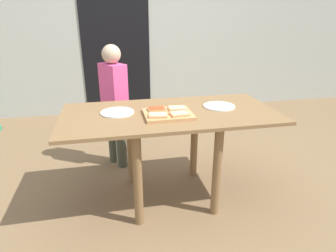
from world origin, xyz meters
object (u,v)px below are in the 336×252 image
(pizza_slice_far_right, at_px, (177,108))
(plate_white_left, at_px, (117,112))
(cutting_board, at_px, (168,114))
(dining_table, at_px, (170,126))
(child_left, at_px, (114,100))
(pizza_slice_near_right, at_px, (179,114))
(pizza_slice_far_left, at_px, (157,109))
(plate_white_right, at_px, (219,106))
(pizza_slice_near_left, at_px, (158,115))

(pizza_slice_far_right, distance_m, plate_white_left, 0.42)
(cutting_board, relative_size, pizza_slice_far_right, 2.54)
(dining_table, relative_size, child_left, 1.36)
(child_left, bearing_deg, pizza_slice_near_right, -61.68)
(pizza_slice_near_right, height_order, child_left, child_left)
(pizza_slice_far_left, xyz_separation_m, pizza_slice_near_right, (0.13, -0.13, 0.00))
(plate_white_right, xyz_separation_m, plate_white_left, (-0.74, 0.01, 0.00))
(dining_table, relative_size, plate_white_right, 6.44)
(pizza_slice_near_left, distance_m, pizza_slice_near_right, 0.14)
(pizza_slice_far_left, height_order, child_left, child_left)
(plate_white_right, bearing_deg, pizza_slice_far_left, -174.09)
(pizza_slice_near_right, bearing_deg, child_left, 118.32)
(dining_table, distance_m, plate_white_right, 0.40)
(dining_table, relative_size, plate_white_left, 6.44)
(child_left, bearing_deg, pizza_slice_far_right, -56.67)
(child_left, bearing_deg, plate_white_left, -89.49)
(pizza_slice_far_left, distance_m, plate_white_right, 0.48)
(cutting_board, distance_m, plate_white_left, 0.36)
(pizza_slice_far_right, relative_size, pizza_slice_near_right, 0.99)
(pizza_slice_near_right, bearing_deg, plate_white_left, 154.73)
(dining_table, relative_size, pizza_slice_far_right, 11.82)
(cutting_board, xyz_separation_m, pizza_slice_far_left, (-0.07, 0.07, 0.02))
(pizza_slice_near_right, distance_m, child_left, 0.85)
(cutting_board, xyz_separation_m, pizza_slice_near_left, (-0.08, -0.06, 0.02))
(pizza_slice_near_left, xyz_separation_m, child_left, (-0.26, 0.74, -0.09))
(pizza_slice_far_left, distance_m, plate_white_left, 0.27)
(pizza_slice_near_left, bearing_deg, dining_table, 50.53)
(pizza_slice_near_right, bearing_deg, pizza_slice_far_left, 135.15)
(pizza_slice_far_right, bearing_deg, dining_table, 161.26)
(plate_white_right, bearing_deg, pizza_slice_near_left, -160.15)
(cutting_board, distance_m, pizza_slice_far_left, 0.10)
(dining_table, height_order, pizza_slice_far_left, pizza_slice_far_left)
(pizza_slice_near_left, relative_size, child_left, 0.12)
(dining_table, distance_m, pizza_slice_far_left, 0.17)
(pizza_slice_near_right, relative_size, child_left, 0.12)
(pizza_slice_near_right, distance_m, plate_white_left, 0.44)
(pizza_slice_near_right, relative_size, plate_white_left, 0.55)
(pizza_slice_far_right, bearing_deg, cutting_board, -144.12)
(plate_white_right, relative_size, child_left, 0.21)
(pizza_slice_far_right, distance_m, pizza_slice_near_left, 0.19)
(dining_table, height_order, pizza_slice_near_right, pizza_slice_near_right)
(pizza_slice_far_right, xyz_separation_m, pizza_slice_near_left, (-0.15, -0.12, 0.00))
(plate_white_right, height_order, plate_white_left, same)
(pizza_slice_near_right, distance_m, plate_white_right, 0.39)
(child_left, bearing_deg, dining_table, -59.09)
(pizza_slice_far_right, height_order, pizza_slice_near_right, same)
(pizza_slice_near_left, xyz_separation_m, pizza_slice_near_right, (0.14, -0.00, 0.00))
(pizza_slice_far_right, bearing_deg, pizza_slice_near_left, -143.21)
(pizza_slice_near_right, relative_size, plate_white_right, 0.55)
(cutting_board, xyz_separation_m, plate_white_right, (0.41, 0.12, -0.01))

